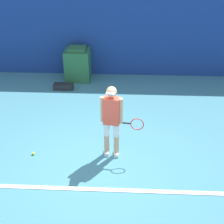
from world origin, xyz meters
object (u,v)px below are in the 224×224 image
object	(u,v)px
tennis_player	(112,119)
tennis_ball	(33,153)
covered_chair	(78,64)
equipment_bag	(63,86)

from	to	relation	value
tennis_player	tennis_ball	bearing A→B (deg)	-168.80
covered_chair	tennis_player	bearing A→B (deg)	-71.96
covered_chair	equipment_bag	distance (m)	1.02
tennis_ball	equipment_bag	xyz separation A→B (m)	(0.06, 3.45, 0.06)
tennis_player	equipment_bag	world-z (taller)	tennis_player
tennis_player	tennis_ball	size ratio (longest dim) A/B	24.92
tennis_player	covered_chair	xyz separation A→B (m)	(-1.36, 4.19, -0.41)
tennis_player	tennis_ball	world-z (taller)	tennis_player
tennis_player	covered_chair	size ratio (longest dim) A/B	1.51
tennis_ball	covered_chair	size ratio (longest dim) A/B	0.06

